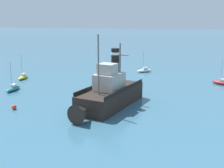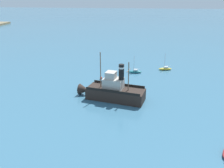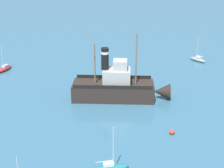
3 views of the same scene
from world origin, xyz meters
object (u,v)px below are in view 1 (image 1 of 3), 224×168
old_tugboat (109,94)px  mooring_buoy (14,107)px  sailboat_yellow (23,77)px  sailboat_white (144,70)px  sailboat_teal (13,88)px  sailboat_red (222,82)px

old_tugboat → mooring_buoy: size_ratio=23.00×
sailboat_yellow → mooring_buoy: sailboat_yellow is taller
sailboat_yellow → sailboat_white: same height
sailboat_teal → sailboat_red: 36.76m
sailboat_white → mooring_buoy: (12.40, 30.97, -0.11)m
sailboat_teal → sailboat_white: size_ratio=1.00×
old_tugboat → mooring_buoy: old_tugboat is taller
old_tugboat → sailboat_teal: size_ratio=3.02×
sailboat_red → sailboat_yellow: bearing=7.9°
old_tugboat → sailboat_teal: old_tugboat is taller
old_tugboat → sailboat_white: (-0.61, -26.52, -1.40)m
sailboat_red → mooring_buoy: size_ratio=7.62×
sailboat_teal → sailboat_white: bearing=-129.5°
sailboat_white → mooring_buoy: sailboat_white is taller
sailboat_red → sailboat_white: bearing=-28.5°
old_tugboat → sailboat_yellow: size_ratio=3.02×
mooring_buoy → sailboat_teal: bearing=-55.0°
sailboat_white → sailboat_red: size_ratio=1.00×
sailboat_white → sailboat_red: 17.73m
sailboat_white → sailboat_teal: bearing=50.5°
sailboat_white → mooring_buoy: 33.36m
sailboat_red → mooring_buoy: bearing=38.8°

